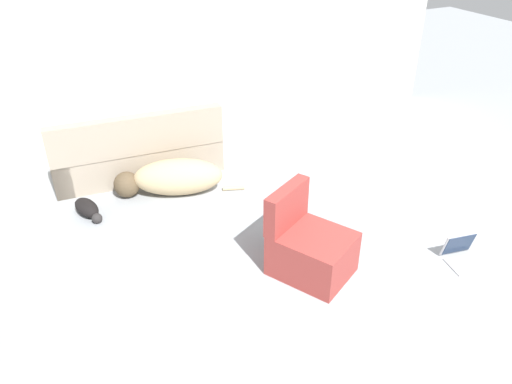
# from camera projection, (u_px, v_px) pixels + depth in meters

# --- Properties ---
(ground_plane) EXTENTS (20.00, 20.00, 0.00)m
(ground_plane) POSITION_uv_depth(u_px,v_px,m) (429.00, 357.00, 3.73)
(ground_plane) COLOR #999EA3
(wall_back) EXTENTS (7.26, 0.06, 2.55)m
(wall_back) POSITION_uv_depth(u_px,v_px,m) (207.00, 46.00, 6.48)
(wall_back) COLOR silver
(wall_back) RESTS_ON ground_plane
(couch) EXTENTS (2.03, 0.95, 0.85)m
(couch) POSITION_uv_depth(u_px,v_px,m) (137.00, 152.00, 6.07)
(couch) COLOR tan
(couch) RESTS_ON ground_plane
(dog) EXTENTS (1.45, 0.75, 0.42)m
(dog) POSITION_uv_depth(u_px,v_px,m) (172.00, 178.00, 5.66)
(dog) COLOR tan
(dog) RESTS_ON ground_plane
(cat) EXTENTS (0.30, 0.57, 0.16)m
(cat) POSITION_uv_depth(u_px,v_px,m) (88.00, 209.00, 5.34)
(cat) COLOR black
(cat) RESTS_ON ground_plane
(laptop_open) EXTENTS (0.37, 0.37, 0.26)m
(laptop_open) POSITION_uv_depth(u_px,v_px,m) (462.00, 252.00, 4.68)
(laptop_open) COLOR #B7B7BC
(laptop_open) RESTS_ON ground_plane
(side_chair) EXTENTS (0.82, 0.86, 0.79)m
(side_chair) POSITION_uv_depth(u_px,v_px,m) (309.00, 247.00, 4.46)
(side_chair) COLOR #993833
(side_chair) RESTS_ON ground_plane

